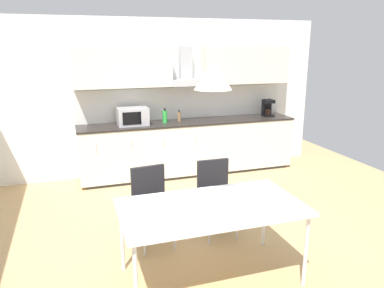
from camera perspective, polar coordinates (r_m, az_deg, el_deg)
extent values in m
cube|color=tan|center=(4.26, -0.39, -15.67)|extent=(8.06, 8.06, 0.02)
cube|color=white|center=(6.39, -7.98, 6.97)|extent=(6.44, 0.10, 2.59)
cube|color=#333333|center=(6.53, -0.39, -4.17)|extent=(3.51, 0.55, 0.05)
cube|color=silver|center=(6.40, -0.40, -0.43)|extent=(3.65, 0.60, 0.83)
cube|color=#282321|center=(6.30, -0.41, 3.36)|extent=(3.67, 0.62, 0.03)
cube|color=silver|center=(5.77, -14.41, -0.47)|extent=(0.01, 0.01, 0.14)
cube|color=silver|center=(5.82, -9.29, -0.06)|extent=(0.01, 0.01, 0.14)
cube|color=silver|center=(5.92, -4.30, 0.34)|extent=(0.01, 0.01, 0.14)
cube|color=silver|center=(6.06, 0.50, 0.73)|extent=(0.01, 0.01, 0.14)
cube|color=silver|center=(6.52, -1.19, 6.29)|extent=(3.65, 0.02, 0.54)
cube|color=silver|center=(6.07, -10.54, 11.47)|extent=(1.54, 0.34, 0.63)
cube|color=silver|center=(6.70, 8.06, 11.86)|extent=(1.54, 0.34, 0.63)
cube|color=#B7BABF|center=(6.31, -0.73, 9.40)|extent=(0.57, 0.40, 0.10)
cube|color=#B7BABF|center=(6.39, -1.04, 12.09)|extent=(0.20, 0.16, 0.58)
cube|color=#ADADB2|center=(6.05, -9.04, 4.19)|extent=(0.48, 0.34, 0.28)
cube|color=black|center=(5.88, -9.14, 3.88)|extent=(0.29, 0.01, 0.20)
cube|color=black|center=(6.88, 11.46, 4.26)|extent=(0.18, 0.18, 0.02)
cylinder|color=black|center=(6.86, 11.53, 4.82)|extent=(0.12, 0.12, 0.12)
cube|color=black|center=(6.91, 11.27, 5.49)|extent=(0.16, 0.08, 0.30)
cube|color=black|center=(6.83, 11.61, 6.39)|extent=(0.18, 0.16, 0.06)
cylinder|color=brown|center=(6.27, -1.97, 4.18)|extent=(0.06, 0.06, 0.16)
cylinder|color=black|center=(6.26, -1.97, 5.06)|extent=(0.02, 0.02, 0.03)
cylinder|color=green|center=(6.17, -4.16, 4.16)|extent=(0.08, 0.08, 0.20)
cylinder|color=black|center=(6.15, -4.18, 5.27)|extent=(0.03, 0.03, 0.04)
cube|color=white|center=(3.45, 2.95, -9.61)|extent=(1.66, 0.89, 0.04)
cylinder|color=silver|center=(3.13, -8.55, -20.36)|extent=(0.04, 0.04, 0.71)
cylinder|color=silver|center=(3.65, 16.96, -15.36)|extent=(0.04, 0.04, 0.71)
cylinder|color=silver|center=(3.78, -10.61, -13.80)|extent=(0.04, 0.04, 0.71)
cylinder|color=silver|center=(4.22, 10.93, -10.64)|extent=(0.04, 0.04, 0.71)
cube|color=black|center=(4.12, -5.83, -9.65)|extent=(0.44, 0.44, 0.04)
cube|color=black|center=(4.19, -6.73, -5.97)|extent=(0.38, 0.09, 0.40)
cylinder|color=silver|center=(4.13, -2.65, -13.13)|extent=(0.02, 0.02, 0.43)
cylinder|color=silver|center=(4.03, -7.26, -14.00)|extent=(0.02, 0.02, 0.43)
cylinder|color=silver|center=(4.41, -4.37, -11.23)|extent=(0.02, 0.02, 0.43)
cylinder|color=silver|center=(4.32, -8.69, -11.98)|extent=(0.02, 0.02, 0.43)
cube|color=black|center=(4.32, 4.00, -8.39)|extent=(0.40, 0.40, 0.04)
cube|color=black|center=(4.39, 3.17, -4.88)|extent=(0.38, 0.04, 0.40)
cylinder|color=silver|center=(4.34, 6.93, -11.77)|extent=(0.02, 0.02, 0.43)
cylinder|color=silver|center=(4.22, 2.63, -12.49)|extent=(0.02, 0.02, 0.43)
cylinder|color=silver|center=(4.62, 5.13, -10.01)|extent=(0.02, 0.02, 0.43)
cylinder|color=silver|center=(4.51, 1.08, -10.61)|extent=(0.02, 0.02, 0.43)
cone|color=silver|center=(3.15, 3.24, 10.27)|extent=(0.32, 0.32, 0.22)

